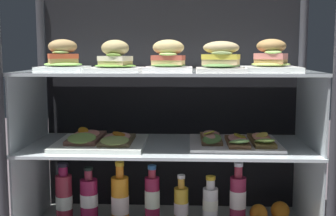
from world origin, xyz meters
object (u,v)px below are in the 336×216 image
plated_roll_sandwich_near_right_corner (63,59)px  plated_roll_sandwich_mid_left (115,60)px  juice_bottle_front_second (64,197)px  juice_bottle_front_middle (210,203)px  orange_fruit_rolled_forward (259,213)px  open_sandwich_tray_mid_right (100,141)px  juice_bottle_back_center (89,199)px  juice_bottle_front_left_end (120,199)px  orange_fruit_beside_bottles (280,211)px  juice_bottle_near_post (181,204)px  juice_bottle_back_left (238,198)px  plated_roll_sandwich_near_left_corner (271,60)px  open_sandwich_tray_near_left_corner (235,141)px  plated_roll_sandwich_left_of_center (167,59)px  plated_roll_sandwich_far_left (221,59)px  juice_bottle_front_right_end (152,198)px

plated_roll_sandwich_near_right_corner → plated_roll_sandwich_mid_left: (0.20, -0.03, -0.00)m
juice_bottle_front_second → juice_bottle_front_middle: bearing=-1.1°
orange_fruit_rolled_forward → open_sandwich_tray_mid_right: bearing=-171.8°
plated_roll_sandwich_mid_left → juice_bottle_back_center: size_ratio=0.89×
juice_bottle_front_second → orange_fruit_rolled_forward: juice_bottle_front_second is taller
plated_roll_sandwich_near_right_corner → juice_bottle_front_left_end: bearing=9.9°
plated_roll_sandwich_near_right_corner → plated_roll_sandwich_mid_left: bearing=-7.4°
orange_fruit_beside_bottles → plated_roll_sandwich_mid_left: bearing=-170.6°
juice_bottle_near_post → orange_fruit_rolled_forward: 0.32m
plated_roll_sandwich_mid_left → open_sandwich_tray_mid_right: bearing=-173.4°
open_sandwich_tray_mid_right → orange_fruit_rolled_forward: size_ratio=4.68×
juice_bottle_back_left → plated_roll_sandwich_near_left_corner: bearing=-29.9°
open_sandwich_tray_near_left_corner → juice_bottle_front_middle: bearing=149.6°
juice_bottle_back_center → orange_fruit_rolled_forward: (0.69, 0.02, -0.06)m
plated_roll_sandwich_mid_left → orange_fruit_beside_bottles: plated_roll_sandwich_mid_left is taller
plated_roll_sandwich_left_of_center → plated_roll_sandwich_far_left: size_ratio=1.03×
plated_roll_sandwich_left_of_center → juice_bottle_front_right_end: bearing=161.5°
juice_bottle_front_middle → orange_fruit_beside_bottles: size_ratio=2.53×
plated_roll_sandwich_near_left_corner → juice_bottle_back_center: 0.91m
open_sandwich_tray_mid_right → juice_bottle_back_center: (-0.07, 0.07, -0.26)m
plated_roll_sandwich_left_of_center → juice_bottle_front_right_end: (-0.06, 0.02, -0.56)m
plated_roll_sandwich_near_right_corner → plated_roll_sandwich_near_left_corner: 0.78m
plated_roll_sandwich_near_right_corner → juice_bottle_front_right_end: (0.34, 0.04, -0.56)m
plated_roll_sandwich_left_of_center → juice_bottle_near_post: plated_roll_sandwich_left_of_center is taller
plated_roll_sandwich_left_of_center → plated_roll_sandwich_near_left_corner: size_ratio=0.90×
juice_bottle_front_left_end → juice_bottle_near_post: size_ratio=1.26×
juice_bottle_near_post → plated_roll_sandwich_far_left: bearing=-31.1°
open_sandwich_tray_near_left_corner → juice_bottle_back_center: (-0.58, 0.06, -0.26)m
juice_bottle_front_middle → orange_fruit_beside_bottles: (0.29, 0.05, -0.04)m
plated_roll_sandwich_near_right_corner → open_sandwich_tray_near_left_corner: plated_roll_sandwich_near_right_corner is taller
open_sandwich_tray_mid_right → juice_bottle_back_center: bearing=132.1°
plated_roll_sandwich_left_of_center → juice_bottle_back_left: bearing=4.0°
juice_bottle_front_second → orange_fruit_beside_bottles: size_ratio=3.09×
plated_roll_sandwich_left_of_center → juice_bottle_back_left: 0.62m
plated_roll_sandwich_left_of_center → open_sandwich_tray_mid_right: (-0.26, -0.06, -0.31)m
juice_bottle_front_second → juice_bottle_front_left_end: juice_bottle_front_left_end is taller
plated_roll_sandwich_near_right_corner → plated_roll_sandwich_left_of_center: plated_roll_sandwich_near_right_corner is taller
juice_bottle_front_second → juice_bottle_front_left_end: 0.23m
plated_roll_sandwich_left_of_center → plated_roll_sandwich_mid_left: bearing=-165.9°
plated_roll_sandwich_far_left → open_sandwich_tray_mid_right: plated_roll_sandwich_far_left is taller
plated_roll_sandwich_near_right_corner → plated_roll_sandwich_near_left_corner: size_ratio=0.88×
plated_roll_sandwich_near_right_corner → orange_fruit_beside_bottles: (0.86, 0.08, -0.62)m
juice_bottle_front_left_end → juice_bottle_front_middle: 0.37m
juice_bottle_front_right_end → juice_bottle_front_middle: juice_bottle_front_right_end is taller
juice_bottle_back_center → orange_fruit_beside_bottles: (0.78, 0.04, -0.05)m
plated_roll_sandwich_near_right_corner → open_sandwich_tray_mid_right: bearing=-13.2°
plated_roll_sandwich_near_left_corner → juice_bottle_front_second: 0.99m
juice_bottle_back_center → juice_bottle_front_right_end: 0.26m
juice_bottle_front_left_end → juice_bottle_front_middle: juice_bottle_front_left_end is taller
juice_bottle_front_right_end → juice_bottle_front_second: bearing=179.3°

